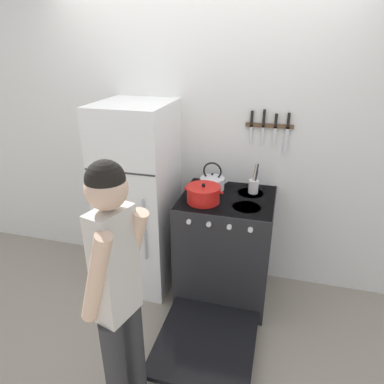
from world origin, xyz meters
The scene contains 9 objects.
ground_plane centered at (0.00, 0.00, 0.00)m, with size 14.00×14.00×0.00m, color gray.
wall_back centered at (0.00, 0.03, 1.27)m, with size 10.00×0.06×2.55m.
refrigerator centered at (-0.47, -0.32, 0.82)m, with size 0.58×0.67×1.65m.
stove_range centered at (0.30, -0.37, 0.47)m, with size 0.75×1.43×0.94m.
dutch_oven_pot centered at (0.13, -0.47, 1.00)m, with size 0.31×0.26×0.16m.
tea_kettle centered at (0.15, -0.20, 1.00)m, with size 0.26×0.20×0.24m.
utensil_jar centered at (0.49, -0.19, 1.00)m, with size 0.08×0.08×0.27m.
person centered at (-0.04, -1.59, 0.93)m, with size 0.32×0.38×1.62m.
wall_knife_strip centered at (0.56, -0.02, 1.47)m, with size 0.38×0.03×0.34m.
Camera 1 is at (0.67, -2.80, 2.08)m, focal length 32.00 mm.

